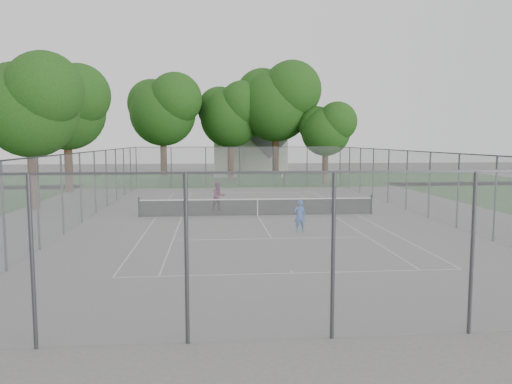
{
  "coord_description": "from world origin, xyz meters",
  "views": [
    {
      "loc": [
        -2.48,
        -26.91,
        4.15
      ],
      "look_at": [
        0.0,
        1.0,
        1.2
      ],
      "focal_mm": 35.0,
      "sensor_mm": 36.0,
      "label": 1
    }
  ],
  "objects": [
    {
      "name": "woman_player",
      "position": [
        -2.11,
        2.17,
        0.85
      ],
      "size": [
        0.99,
        0.89,
        1.69
      ],
      "primitive_type": "imported",
      "rotation": [
        0.0,
        0.0,
        0.35
      ],
      "color": "#722653",
      "rests_on": "ground"
    },
    {
      "name": "house",
      "position": [
        1.84,
        30.65,
        4.05
      ],
      "size": [
        8.09,
        6.27,
        10.07
      ],
      "color": "beige",
      "rests_on": "ground"
    },
    {
      "name": "grass_far",
      "position": [
        0.0,
        26.0,
        0.0
      ],
      "size": [
        60.0,
        20.0,
        0.0
      ],
      "primitive_type": "cube",
      "color": "#1D4D16",
      "rests_on": "ground"
    },
    {
      "name": "girl_player",
      "position": [
        1.45,
        -4.94,
        0.73
      ],
      "size": [
        0.55,
        0.37,
        1.46
      ],
      "primitive_type": "imported",
      "rotation": [
        0.0,
        0.0,
        3.18
      ],
      "color": "#2E54AD",
      "rests_on": "ground"
    },
    {
      "name": "tree_side_back",
      "position": [
        -13.68,
        13.61,
        6.83
      ],
      "size": [
        6.91,
        6.31,
        9.94
      ],
      "color": "#3D2316",
      "rests_on": "ground"
    },
    {
      "name": "tree_far_midleft",
      "position": [
        -0.48,
        23.55,
        6.83
      ],
      "size": [
        6.92,
        6.32,
        9.95
      ],
      "color": "#3D2316",
      "rests_on": "ground"
    },
    {
      "name": "hedge_left",
      "position": [
        -5.28,
        17.71,
        0.46
      ],
      "size": [
        3.68,
        1.1,
        0.92
      ],
      "primitive_type": "cube",
      "color": "#194E19",
      "rests_on": "ground"
    },
    {
      "name": "ground",
      "position": [
        0.0,
        0.0,
        0.0
      ],
      "size": [
        120.0,
        120.0,
        0.0
      ],
      "primitive_type": "plane",
      "color": "slate",
      "rests_on": "ground"
    },
    {
      "name": "court_markings",
      "position": [
        0.0,
        0.0,
        0.01
      ],
      "size": [
        11.03,
        23.83,
        0.01
      ],
      "color": "beige",
      "rests_on": "ground"
    },
    {
      "name": "tree_far_left",
      "position": [
        -7.07,
        22.47,
        7.23
      ],
      "size": [
        7.32,
        6.68,
        10.52
      ],
      "color": "#3D2316",
      "rests_on": "ground"
    },
    {
      "name": "tree_far_midright",
      "position": [
        3.99,
        22.52,
        8.1
      ],
      "size": [
        8.2,
        7.48,
        11.78
      ],
      "color": "#3D2316",
      "rests_on": "ground"
    },
    {
      "name": "tree_far_right",
      "position": [
        8.42,
        20.02,
        5.28
      ],
      "size": [
        5.36,
        4.89,
        7.7
      ],
      "color": "#3D2316",
      "rests_on": "ground"
    },
    {
      "name": "tennis_net",
      "position": [
        0.0,
        0.0,
        0.51
      ],
      "size": [
        12.87,
        0.1,
        1.1
      ],
      "color": "black",
      "rests_on": "ground"
    },
    {
      "name": "hedge_mid",
      "position": [
        1.85,
        18.56,
        0.63
      ],
      "size": [
        4.0,
        1.14,
        1.26
      ],
      "primitive_type": "cube",
      "color": "#194E19",
      "rests_on": "ground"
    },
    {
      "name": "perimeter_fence",
      "position": [
        0.0,
        0.0,
        1.81
      ],
      "size": [
        18.08,
        34.08,
        3.52
      ],
      "color": "#38383D",
      "rests_on": "ground"
    },
    {
      "name": "tree_side_front",
      "position": [
        -13.05,
        3.86,
        6.32
      ],
      "size": [
        6.41,
        5.85,
        9.21
      ],
      "color": "#3D2316",
      "rests_on": "ground"
    },
    {
      "name": "hedge_right",
      "position": [
        5.82,
        18.35,
        0.5
      ],
      "size": [
        3.33,
        1.22,
        1.0
      ],
      "primitive_type": "cube",
      "color": "#194E19",
      "rests_on": "ground"
    }
  ]
}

